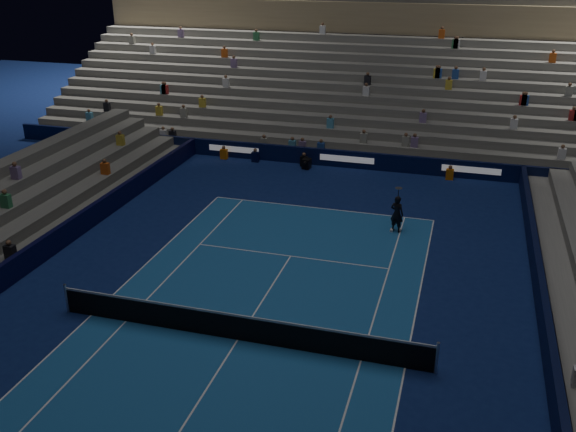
{
  "coord_description": "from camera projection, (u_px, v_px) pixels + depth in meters",
  "views": [
    {
      "loc": [
        6.52,
        -16.63,
        12.02
      ],
      "look_at": [
        0.0,
        6.0,
        2.0
      ],
      "focal_mm": 39.83,
      "sensor_mm": 36.0,
      "label": 1
    }
  ],
  "objects": [
    {
      "name": "tennis_player",
      "position": [
        397.0,
        214.0,
        28.73
      ],
      "size": [
        0.73,
        0.6,
        1.72
      ],
      "primitive_type": "imported",
      "rotation": [
        0.0,
        0.0,
        2.8
      ],
      "color": "black",
      "rests_on": "ground"
    },
    {
      "name": "court_surface",
      "position": [
        238.0,
        340.0,
        21.07
      ],
      "size": [
        10.97,
        23.77,
        0.01
      ],
      "primitive_type": "cube",
      "color": "#1B5497",
      "rests_on": "ground"
    },
    {
      "name": "sponsor_barrier_far",
      "position": [
        347.0,
        159.0,
        37.23
      ],
      "size": [
        44.0,
        0.25,
        1.0
      ],
      "primitive_type": "cube",
      "color": "#080F32",
      "rests_on": "ground"
    },
    {
      "name": "grandstand_main",
      "position": [
        375.0,
        80.0,
        44.42
      ],
      "size": [
        44.0,
        15.2,
        11.2
      ],
      "color": "slate",
      "rests_on": "ground"
    },
    {
      "name": "ground",
      "position": [
        238.0,
        340.0,
        21.07
      ],
      "size": [
        90.0,
        90.0,
        0.0
      ],
      "primitive_type": "plane",
      "color": "#0D1B51",
      "rests_on": "ground"
    },
    {
      "name": "sponsor_barrier_east",
      "position": [
        553.0,
        378.0,
        18.4
      ],
      "size": [
        0.25,
        37.0,
        1.0
      ],
      "primitive_type": "cube",
      "color": "black",
      "rests_on": "ground"
    },
    {
      "name": "broadcast_camera",
      "position": [
        306.0,
        164.0,
        37.09
      ],
      "size": [
        0.49,
        0.91,
        0.59
      ],
      "color": "black",
      "rests_on": "ground"
    },
    {
      "name": "tennis_net",
      "position": [
        237.0,
        327.0,
        20.87
      ],
      "size": [
        12.9,
        0.1,
        1.1
      ],
      "color": "#B2B2B7",
      "rests_on": "ground"
    }
  ]
}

